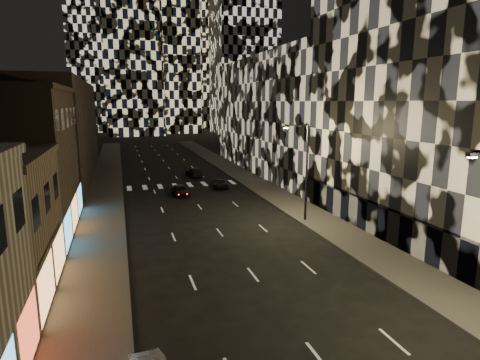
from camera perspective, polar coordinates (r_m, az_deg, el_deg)
sidewalk_left at (r=54.46m, az=-18.64°, el=-1.24°), size 4.00×120.00×0.15m
sidewalk_right at (r=57.30m, az=1.75°, el=-0.06°), size 4.00×120.00×0.15m
curb_left at (r=54.42m, az=-16.43°, el=-1.11°), size 0.20×120.00×0.15m
curb_right at (r=56.68m, az=-0.27°, el=-0.18°), size 0.20×120.00×0.15m
retail_brown at (r=38.24m, az=-30.38°, el=1.83°), size 10.00×15.00×12.00m
retail_filler_left at (r=64.07m, az=-25.08°, el=6.34°), size 10.00×40.00×14.00m
midrise_right at (r=39.39m, az=28.76°, el=9.54°), size 16.00×25.00×22.00m
midrise_base at (r=35.69m, az=18.57°, el=-5.18°), size 0.60×25.00×3.00m
midrise_filler_right at (r=66.47m, az=8.14°, el=9.12°), size 16.00×40.00×18.00m
streetlight_far at (r=37.50m, az=9.14°, el=2.06°), size 2.55×0.25×9.00m
car_dark_midlane at (r=48.76m, az=-8.48°, el=-1.45°), size 1.93×4.03×1.33m
car_dark_oncoming at (r=61.31m, az=-6.53°, el=1.16°), size 2.23×4.66×1.31m
car_dark_rightlane at (r=52.63m, az=-2.84°, el=-0.55°), size 2.26×4.09×1.08m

